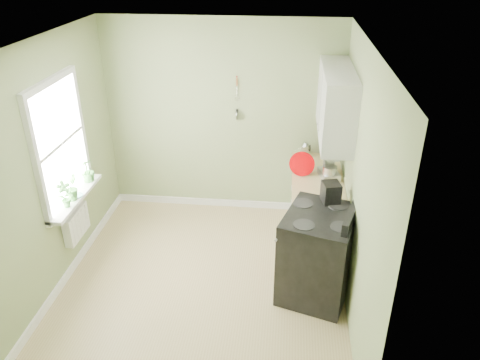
# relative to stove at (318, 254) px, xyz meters

# --- Properties ---
(floor) EXTENTS (3.20, 3.60, 0.02)m
(floor) POSITION_rel_stove_xyz_m (-1.28, -0.01, -0.52)
(floor) COLOR tan
(floor) RESTS_ON ground
(ceiling) EXTENTS (3.20, 3.60, 0.02)m
(ceiling) POSITION_rel_stove_xyz_m (-1.28, -0.01, 2.20)
(ceiling) COLOR white
(ceiling) RESTS_ON wall_back
(wall_back) EXTENTS (3.20, 0.02, 2.70)m
(wall_back) POSITION_rel_stove_xyz_m (-1.28, 1.80, 0.84)
(wall_back) COLOR #8A9968
(wall_back) RESTS_ON floor
(wall_left) EXTENTS (0.02, 3.60, 2.70)m
(wall_left) POSITION_rel_stove_xyz_m (-2.89, -0.01, 0.84)
(wall_left) COLOR #8A9968
(wall_left) RESTS_ON floor
(wall_right) EXTENTS (0.02, 3.60, 2.70)m
(wall_right) POSITION_rel_stove_xyz_m (0.33, -0.01, 0.84)
(wall_right) COLOR #8A9968
(wall_right) RESTS_ON floor
(base_cabinets) EXTENTS (0.60, 1.60, 0.87)m
(base_cabinets) POSITION_rel_stove_xyz_m (0.02, 0.99, -0.07)
(base_cabinets) COLOR silver
(base_cabinets) RESTS_ON floor
(countertop) EXTENTS (0.64, 1.60, 0.04)m
(countertop) POSITION_rel_stove_xyz_m (0.01, 0.99, 0.38)
(countertop) COLOR tan
(countertop) RESTS_ON base_cabinets
(upper_cabinets) EXTENTS (0.35, 1.40, 0.80)m
(upper_cabinets) POSITION_rel_stove_xyz_m (0.15, 1.09, 1.34)
(upper_cabinets) COLOR silver
(upper_cabinets) RESTS_ON wall_right
(window) EXTENTS (0.06, 1.14, 1.44)m
(window) POSITION_rel_stove_xyz_m (-2.86, 0.29, 1.04)
(window) COLOR white
(window) RESTS_ON wall_left
(window_sill) EXTENTS (0.18, 1.14, 0.04)m
(window_sill) POSITION_rel_stove_xyz_m (-2.79, 0.29, 0.37)
(window_sill) COLOR white
(window_sill) RESTS_ON wall_left
(radiator) EXTENTS (0.12, 0.50, 0.35)m
(radiator) POSITION_rel_stove_xyz_m (-2.82, 0.24, 0.04)
(radiator) COLOR white
(radiator) RESTS_ON wall_left
(wall_utensils) EXTENTS (0.02, 0.14, 0.58)m
(wall_utensils) POSITION_rel_stove_xyz_m (-1.08, 1.77, 1.06)
(wall_utensils) COLOR tan
(wall_utensils) RESTS_ON wall_back
(stove) EXTENTS (0.93, 0.99, 1.13)m
(stove) POSITION_rel_stove_xyz_m (0.00, 0.00, 0.00)
(stove) COLOR black
(stove) RESTS_ON floor
(stand_mixer) EXTENTS (0.28, 0.37, 0.41)m
(stand_mixer) POSITION_rel_stove_xyz_m (0.14, 1.09, 0.58)
(stand_mixer) COLOR #B2B2B7
(stand_mixer) RESTS_ON countertop
(kettle) EXTENTS (0.20, 0.12, 0.21)m
(kettle) POSITION_rel_stove_xyz_m (-0.14, 1.66, 0.50)
(kettle) COLOR silver
(kettle) RESTS_ON countertop
(coffee_maker) EXTENTS (0.22, 0.23, 0.31)m
(coffee_maker) POSITION_rel_stove_xyz_m (0.10, 0.29, 0.55)
(coffee_maker) COLOR black
(coffee_maker) RESTS_ON countertop
(red_tray) EXTENTS (0.32, 0.10, 0.31)m
(red_tray) POSITION_rel_stove_xyz_m (-0.19, 1.08, 0.56)
(red_tray) COLOR #AF0105
(red_tray) RESTS_ON countertop
(jar) EXTENTS (0.07, 0.07, 0.07)m
(jar) POSITION_rel_stove_xyz_m (-0.12, 0.29, 0.44)
(jar) COLOR #C3AD96
(jar) RESTS_ON countertop
(plant_a) EXTENTS (0.20, 0.20, 0.32)m
(plant_a) POSITION_rel_stove_xyz_m (-2.78, 0.04, 0.55)
(plant_a) COLOR #3C7C35
(plant_a) RESTS_ON window_sill
(plant_b) EXTENTS (0.17, 0.19, 0.31)m
(plant_b) POSITION_rel_stove_xyz_m (-2.78, 0.22, 0.54)
(plant_b) COLOR #3C7C35
(plant_b) RESTS_ON window_sill
(plant_c) EXTENTS (0.22, 0.22, 0.29)m
(plant_c) POSITION_rel_stove_xyz_m (-2.78, 0.67, 0.53)
(plant_c) COLOR #3C7C35
(plant_c) RESTS_ON window_sill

